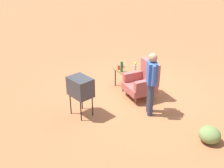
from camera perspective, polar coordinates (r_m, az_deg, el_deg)
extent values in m
plane|color=#A05B38|center=(8.03, 5.79, -2.12)|extent=(60.00, 60.00, 0.00)
cylinder|color=brown|center=(7.88, 3.07, -1.70)|extent=(0.05, 0.05, 0.22)
cylinder|color=brown|center=(7.48, 5.00, -3.40)|extent=(0.05, 0.05, 0.22)
cylinder|color=brown|center=(8.12, 6.37, -0.94)|extent=(0.05, 0.05, 0.22)
cylinder|color=brown|center=(7.73, 8.42, -2.55)|extent=(0.05, 0.05, 0.22)
cube|color=#9E4C47|center=(7.70, 5.78, -0.74)|extent=(0.82, 0.82, 0.20)
cube|color=#9E4C47|center=(7.68, 7.98, 2.52)|extent=(0.77, 0.23, 0.64)
cube|color=#9E4C47|center=(7.85, 4.67, 1.70)|extent=(0.20, 0.69, 0.26)
cube|color=#9E4C47|center=(7.36, 7.13, -0.15)|extent=(0.20, 0.69, 0.26)
cylinder|color=black|center=(8.38, 0.69, 1.37)|extent=(0.04, 0.04, 0.55)
cylinder|color=black|center=(8.04, 2.34, 0.23)|extent=(0.04, 0.04, 0.55)
cylinder|color=black|center=(8.60, 3.25, 2.00)|extent=(0.04, 0.04, 0.55)
cylinder|color=black|center=(8.27, 4.96, 0.91)|extent=(0.04, 0.04, 0.55)
cube|color=brown|center=(8.20, 2.86, 2.99)|extent=(0.56, 0.56, 0.03)
cylinder|color=black|center=(6.87, -4.14, -4.60)|extent=(0.03, 0.03, 0.55)
cylinder|color=black|center=(7.18, -6.35, -3.27)|extent=(0.03, 0.03, 0.55)
cylinder|color=black|center=(6.69, -6.55, -5.65)|extent=(0.03, 0.03, 0.55)
cylinder|color=black|center=(7.01, -8.71, -4.23)|extent=(0.03, 0.03, 0.55)
cube|color=#333338|center=(6.69, -6.66, -0.61)|extent=(0.68, 0.56, 0.48)
cube|color=#383D3F|center=(6.81, -5.14, -0.04)|extent=(0.41, 0.10, 0.34)
cylinder|color=#2D3347|center=(7.02, 7.88, -2.65)|extent=(0.14, 0.14, 0.86)
cylinder|color=#2D3347|center=(6.85, 8.15, -3.45)|extent=(0.14, 0.14, 0.86)
cube|color=#3356A8|center=(6.62, 8.39, 2.34)|extent=(0.42, 0.37, 0.56)
cylinder|color=#3356A8|center=(6.83, 8.07, 3.36)|extent=(0.09, 0.09, 0.50)
cylinder|color=#3356A8|center=(6.40, 8.76, 1.71)|extent=(0.09, 0.09, 0.50)
sphere|color=#A37556|center=(6.48, 8.61, 5.50)|extent=(0.22, 0.22, 0.22)
cylinder|color=#1E5623|center=(7.96, 2.03, 3.64)|extent=(0.07, 0.07, 0.32)
cylinder|color=red|center=(8.17, 1.43, 3.50)|extent=(0.07, 0.07, 0.12)
cylinder|color=blue|center=(8.33, 2.19, 3.94)|extent=(0.07, 0.07, 0.12)
cylinder|color=silver|center=(8.10, 4.84, 3.44)|extent=(0.09, 0.09, 0.18)
sphere|color=yellow|center=(8.05, 4.88, 4.36)|extent=(0.07, 0.07, 0.07)
sphere|color=#E04C66|center=(8.09, 4.77, 4.46)|extent=(0.07, 0.07, 0.07)
sphere|color=orange|center=(8.02, 4.93, 4.26)|extent=(0.07, 0.07, 0.07)
ellipsoid|color=olive|center=(6.37, 19.85, -10.00)|extent=(0.48, 0.48, 0.37)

